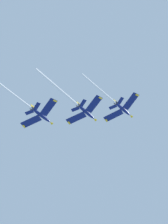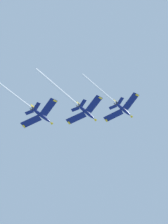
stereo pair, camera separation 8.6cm
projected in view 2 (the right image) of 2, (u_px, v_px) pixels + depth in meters
jet_lead at (117, 104)px, 175.80m from camera, size 19.55×34.62×15.06m
jet_second at (75, 103)px, 170.10m from camera, size 19.49×37.64×15.04m
jet_third at (32, 108)px, 166.11m from camera, size 19.48×37.21×14.91m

